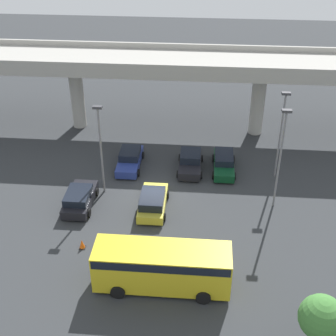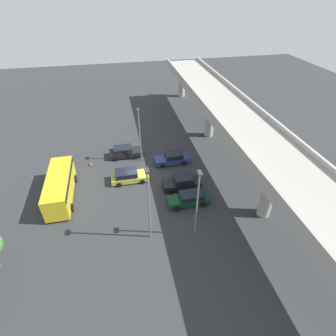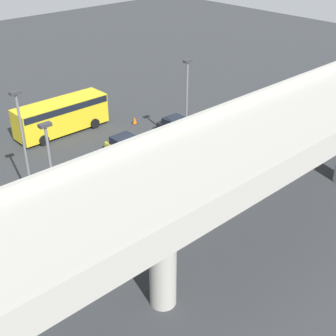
{
  "view_description": "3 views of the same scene",
  "coord_description": "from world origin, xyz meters",
  "px_view_note": "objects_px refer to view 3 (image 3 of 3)",
  "views": [
    {
      "loc": [
        3.78,
        -30.13,
        21.95
      ],
      "look_at": [
        0.94,
        3.48,
        0.97
      ],
      "focal_mm": 50.0,
      "sensor_mm": 36.0,
      "label": 1
    },
    {
      "loc": [
        26.58,
        -1.63,
        20.79
      ],
      "look_at": [
        0.46,
        3.85,
        1.42
      ],
      "focal_mm": 28.0,
      "sensor_mm": 36.0,
      "label": 2
    },
    {
      "loc": [
        20.75,
        25.74,
        17.79
      ],
      "look_at": [
        0.67,
        3.95,
        1.2
      ],
      "focal_mm": 50.0,
      "sensor_mm": 36.0,
      "label": 3
    }
  ],
  "objects_px": {
    "shuttle_bus": "(61,114)",
    "lamp_post_mid_lot": "(24,143)",
    "parked_car_0": "(181,128)",
    "parked_car_3": "(156,190)",
    "lamp_post_by_overpass": "(187,99)",
    "parked_car_1": "(210,165)",
    "parked_car_2": "(130,149)",
    "traffic_cone": "(135,121)",
    "lamp_post_near_aisle": "(52,175)",
    "parked_car_4": "(124,207)"
  },
  "relations": [
    {
      "from": "parked_car_0",
      "to": "lamp_post_near_aisle",
      "type": "distance_m",
      "value": 17.14
    },
    {
      "from": "parked_car_0",
      "to": "parked_car_3",
      "type": "height_order",
      "value": "parked_car_3"
    },
    {
      "from": "shuttle_bus",
      "to": "lamp_post_mid_lot",
      "type": "height_order",
      "value": "lamp_post_mid_lot"
    },
    {
      "from": "parked_car_0",
      "to": "parked_car_2",
      "type": "xyz_separation_m",
      "value": [
        5.74,
        0.04,
        -0.0
      ]
    },
    {
      "from": "parked_car_1",
      "to": "traffic_cone",
      "type": "distance_m",
      "value": 11.23
    },
    {
      "from": "parked_car_1",
      "to": "lamp_post_by_overpass",
      "type": "distance_m",
      "value": 5.8
    },
    {
      "from": "lamp_post_mid_lot",
      "to": "traffic_cone",
      "type": "height_order",
      "value": "lamp_post_mid_lot"
    },
    {
      "from": "parked_car_2",
      "to": "parked_car_0",
      "type": "bearing_deg",
      "value": 90.42
    },
    {
      "from": "parked_car_0",
      "to": "traffic_cone",
      "type": "distance_m",
      "value": 5.02
    },
    {
      "from": "parked_car_1",
      "to": "lamp_post_mid_lot",
      "type": "relative_size",
      "value": 0.59
    },
    {
      "from": "parked_car_0",
      "to": "lamp_post_by_overpass",
      "type": "height_order",
      "value": "lamp_post_by_overpass"
    },
    {
      "from": "shuttle_bus",
      "to": "lamp_post_mid_lot",
      "type": "distance_m",
      "value": 12.51
    },
    {
      "from": "parked_car_3",
      "to": "parked_car_1",
      "type": "bearing_deg",
      "value": -90.56
    },
    {
      "from": "parked_car_4",
      "to": "lamp_post_by_overpass",
      "type": "distance_m",
      "value": 11.32
    },
    {
      "from": "parked_car_1",
      "to": "lamp_post_mid_lot",
      "type": "xyz_separation_m",
      "value": [
        12.15,
        -4.93,
        4.12
      ]
    },
    {
      "from": "lamp_post_near_aisle",
      "to": "parked_car_1",
      "type": "bearing_deg",
      "value": 177.35
    },
    {
      "from": "parked_car_0",
      "to": "parked_car_2",
      "type": "distance_m",
      "value": 5.74
    },
    {
      "from": "parked_car_3",
      "to": "parked_car_4",
      "type": "xyz_separation_m",
      "value": [
        2.94,
        0.12,
        -0.02
      ]
    },
    {
      "from": "parked_car_4",
      "to": "shuttle_bus",
      "type": "distance_m",
      "value": 14.8
    },
    {
      "from": "parked_car_4",
      "to": "parked_car_2",
      "type": "bearing_deg",
      "value": -41.45
    },
    {
      "from": "parked_car_0",
      "to": "traffic_cone",
      "type": "xyz_separation_m",
      "value": [
        1.34,
        -4.82,
        -0.39
      ]
    },
    {
      "from": "parked_car_1",
      "to": "parked_car_3",
      "type": "height_order",
      "value": "parked_car_3"
    },
    {
      "from": "lamp_post_by_overpass",
      "to": "parked_car_0",
      "type": "bearing_deg",
      "value": -124.78
    },
    {
      "from": "parked_car_0",
      "to": "parked_car_2",
      "type": "relative_size",
      "value": 0.98
    },
    {
      "from": "parked_car_1",
      "to": "parked_car_2",
      "type": "bearing_deg",
      "value": 23.82
    },
    {
      "from": "lamp_post_mid_lot",
      "to": "lamp_post_by_overpass",
      "type": "distance_m",
      "value": 13.66
    },
    {
      "from": "parked_car_2",
      "to": "lamp_post_mid_lot",
      "type": "xyz_separation_m",
      "value": [
        9.39,
        1.31,
        4.09
      ]
    },
    {
      "from": "traffic_cone",
      "to": "lamp_post_near_aisle",
      "type": "bearing_deg",
      "value": 36.2
    },
    {
      "from": "parked_car_2",
      "to": "lamp_post_mid_lot",
      "type": "height_order",
      "value": "lamp_post_mid_lot"
    },
    {
      "from": "lamp_post_mid_lot",
      "to": "lamp_post_by_overpass",
      "type": "bearing_deg",
      "value": 176.63
    },
    {
      "from": "shuttle_bus",
      "to": "lamp_post_near_aisle",
      "type": "xyz_separation_m",
      "value": [
        8.48,
        13.52,
        2.83
      ]
    },
    {
      "from": "shuttle_bus",
      "to": "traffic_cone",
      "type": "height_order",
      "value": "shuttle_bus"
    },
    {
      "from": "parked_car_2",
      "to": "traffic_cone",
      "type": "bearing_deg",
      "value": 137.9
    },
    {
      "from": "parked_car_2",
      "to": "traffic_cone",
      "type": "distance_m",
      "value": 6.57
    },
    {
      "from": "parked_car_0",
      "to": "lamp_post_by_overpass",
      "type": "xyz_separation_m",
      "value": [
        1.5,
        2.15,
        3.78
      ]
    },
    {
      "from": "parked_car_0",
      "to": "parked_car_1",
      "type": "height_order",
      "value": "parked_car_1"
    },
    {
      "from": "parked_car_1",
      "to": "parked_car_4",
      "type": "distance_m",
      "value": 8.32
    },
    {
      "from": "parked_car_2",
      "to": "traffic_cone",
      "type": "height_order",
      "value": "parked_car_2"
    },
    {
      "from": "parked_car_0",
      "to": "shuttle_bus",
      "type": "relative_size",
      "value": 0.54
    },
    {
      "from": "lamp_post_mid_lot",
      "to": "lamp_post_by_overpass",
      "type": "xyz_separation_m",
      "value": [
        -13.63,
        0.8,
        -0.31
      ]
    },
    {
      "from": "parked_car_1",
      "to": "lamp_post_by_overpass",
      "type": "xyz_separation_m",
      "value": [
        -1.49,
        -4.12,
        3.81
      ]
    },
    {
      "from": "parked_car_4",
      "to": "traffic_cone",
      "type": "height_order",
      "value": "parked_car_4"
    },
    {
      "from": "parked_car_2",
      "to": "shuttle_bus",
      "type": "relative_size",
      "value": 0.55
    },
    {
      "from": "parked_car_3",
      "to": "lamp_post_near_aisle",
      "type": "bearing_deg",
      "value": 85.83
    },
    {
      "from": "parked_car_2",
      "to": "shuttle_bus",
      "type": "distance_m",
      "value": 8.08
    },
    {
      "from": "parked_car_1",
      "to": "parked_car_3",
      "type": "xyz_separation_m",
      "value": [
        5.38,
        -0.05,
        0.03
      ]
    },
    {
      "from": "parked_car_0",
      "to": "lamp_post_near_aisle",
      "type": "xyz_separation_m",
      "value": [
        15.7,
        5.69,
        3.84
      ]
    },
    {
      "from": "parked_car_0",
      "to": "shuttle_bus",
      "type": "height_order",
      "value": "shuttle_bus"
    },
    {
      "from": "parked_car_3",
      "to": "parked_car_4",
      "type": "relative_size",
      "value": 0.97
    },
    {
      "from": "parked_car_1",
      "to": "parked_car_4",
      "type": "height_order",
      "value": "parked_car_1"
    }
  ]
}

